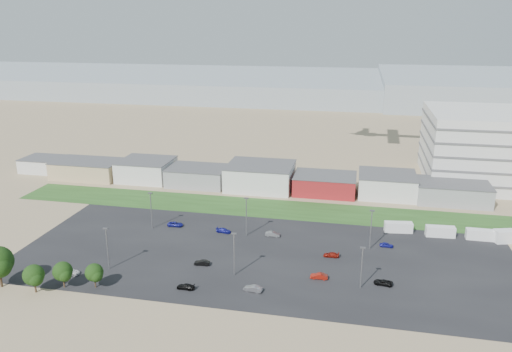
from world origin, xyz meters
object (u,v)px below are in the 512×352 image
(box_trailer_a, at_px, (398,227))
(parked_car_12, at_px, (331,255))
(parked_car_3, at_px, (186,287))
(parked_car_9, at_px, (175,224))
(parked_car_4, at_px, (202,263))
(parked_car_8, at_px, (386,245))
(parked_car_1, at_px, (319,276))
(parked_car_11, at_px, (273,234))
(parked_car_6, at_px, (224,230))
(parked_car_10, at_px, (70,272))
(parked_car_0, at_px, (383,282))
(parked_car_13, at_px, (253,289))

(box_trailer_a, height_order, parked_car_12, box_trailer_a)
(parked_car_3, relative_size, parked_car_9, 0.90)
(parked_car_4, distance_m, parked_car_8, 46.63)
(parked_car_4, relative_size, parked_car_12, 0.97)
(parked_car_1, relative_size, parked_car_3, 0.99)
(parked_car_4, xyz_separation_m, parked_car_11, (13.35, 19.51, 0.03))
(parked_car_6, distance_m, parked_car_10, 40.51)
(parked_car_1, xyz_separation_m, parked_car_11, (-13.97, 20.42, 0.00))
(parked_car_0, height_order, parked_car_10, parked_car_10)
(parked_car_11, distance_m, parked_car_12, 18.31)
(parked_car_1, xyz_separation_m, parked_car_8, (15.29, 19.87, -0.06))
(box_trailer_a, xyz_separation_m, parked_car_6, (-46.15, -10.08, -0.79))
(parked_car_10, xyz_separation_m, parked_car_13, (41.92, 1.10, 0.02))
(parked_car_0, distance_m, parked_car_3, 42.49)
(parked_car_12, bearing_deg, parked_car_11, -119.53)
(box_trailer_a, relative_size, parked_car_9, 1.72)
(parked_car_3, distance_m, parked_car_11, 33.48)
(parked_car_6, xyz_separation_m, parked_car_9, (-14.29, 1.45, 0.01))
(parked_car_0, bearing_deg, parked_car_12, -126.52)
(box_trailer_a, distance_m, parked_car_0, 30.52)
(parked_car_4, distance_m, parked_car_13, 16.88)
(parked_car_0, bearing_deg, parked_car_1, -82.31)
(parked_car_10, bearing_deg, parked_car_0, -85.04)
(parked_car_3, bearing_deg, parked_car_10, -89.79)
(parked_car_11, bearing_deg, parked_car_12, -119.16)
(box_trailer_a, relative_size, parked_car_13, 1.86)
(parked_car_1, height_order, parked_car_4, parked_car_1)
(parked_car_1, relative_size, parked_car_10, 0.88)
(parked_car_6, height_order, parked_car_13, parked_car_13)
(parked_car_0, xyz_separation_m, parked_car_3, (-41.19, -10.41, 0.01))
(box_trailer_a, bearing_deg, parked_car_13, -137.24)
(parked_car_4, distance_m, parked_car_10, 29.61)
(parked_car_6, relative_size, parked_car_10, 0.93)
(parked_car_4, relative_size, parked_car_6, 0.90)
(parked_car_3, bearing_deg, parked_car_12, 128.42)
(parked_car_6, height_order, parked_car_11, parked_car_11)
(parked_car_1, bearing_deg, parked_car_6, -127.26)
(box_trailer_a, bearing_deg, parked_car_4, -155.11)
(parked_car_4, relative_size, parked_car_9, 0.85)
(parked_car_0, bearing_deg, parked_car_4, -84.02)
(parked_car_1, distance_m, parked_car_10, 55.88)
(parked_car_3, relative_size, parked_car_10, 0.89)
(parked_car_3, bearing_deg, parked_car_4, -178.36)
(parked_car_10, height_order, parked_car_12, parked_car_10)
(box_trailer_a, height_order, parked_car_1, box_trailer_a)
(box_trailer_a, relative_size, parked_car_4, 2.01)
(parked_car_0, relative_size, parked_car_3, 1.03)
(box_trailer_a, xyz_separation_m, parked_car_1, (-18.76, -30.26, -0.75))
(parked_car_9, bearing_deg, parked_car_12, -106.60)
(parked_car_3, bearing_deg, parked_car_11, 158.37)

